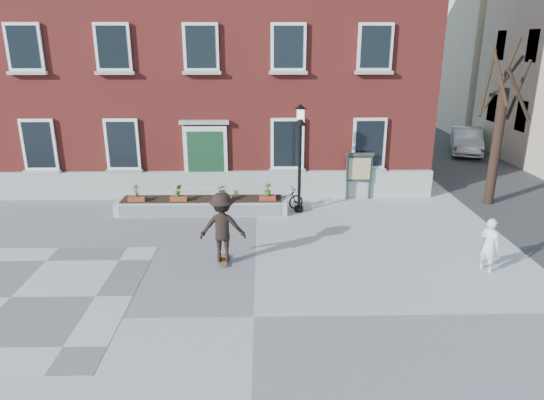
{
  "coord_description": "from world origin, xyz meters",
  "views": [
    {
      "loc": [
        0.22,
        -9.69,
        5.99
      ],
      "look_at": [
        0.5,
        4.0,
        1.5
      ],
      "focal_mm": 32.0,
      "sensor_mm": 36.0,
      "label": 1
    }
  ],
  "objects_px": {
    "bicycle": "(282,199)",
    "notice_board": "(359,168)",
    "lamp_post": "(300,144)",
    "skateboarder": "(223,227)",
    "parked_car": "(467,140)",
    "bystander": "(489,245)"
  },
  "relations": [
    {
      "from": "bicycle",
      "to": "notice_board",
      "type": "height_order",
      "value": "notice_board"
    },
    {
      "from": "lamp_post",
      "to": "skateboarder",
      "type": "xyz_separation_m",
      "value": [
        -2.46,
        -4.31,
        -1.47
      ]
    },
    {
      "from": "parked_car",
      "to": "lamp_post",
      "type": "distance_m",
      "value": 14.12
    },
    {
      "from": "parked_car",
      "to": "skateboarder",
      "type": "distance_m",
      "value": 18.81
    },
    {
      "from": "bystander",
      "to": "skateboarder",
      "type": "xyz_separation_m",
      "value": [
        -7.25,
        0.66,
        0.32
      ]
    },
    {
      "from": "bystander",
      "to": "notice_board",
      "type": "relative_size",
      "value": 0.81
    },
    {
      "from": "skateboarder",
      "to": "bicycle",
      "type": "bearing_deg",
      "value": 67.36
    },
    {
      "from": "parked_car",
      "to": "notice_board",
      "type": "relative_size",
      "value": 2.33
    },
    {
      "from": "skateboarder",
      "to": "lamp_post",
      "type": "bearing_deg",
      "value": 60.24
    },
    {
      "from": "parked_car",
      "to": "skateboarder",
      "type": "height_order",
      "value": "skateboarder"
    },
    {
      "from": "bystander",
      "to": "skateboarder",
      "type": "bearing_deg",
      "value": 53.14
    },
    {
      "from": "bicycle",
      "to": "bystander",
      "type": "relative_size",
      "value": 1.07
    },
    {
      "from": "notice_board",
      "to": "bicycle",
      "type": "bearing_deg",
      "value": -156.74
    },
    {
      "from": "notice_board",
      "to": "skateboarder",
      "type": "height_order",
      "value": "skateboarder"
    },
    {
      "from": "notice_board",
      "to": "parked_car",
      "type": "bearing_deg",
      "value": 47.03
    },
    {
      "from": "parked_car",
      "to": "notice_board",
      "type": "bearing_deg",
      "value": -114.29
    },
    {
      "from": "bicycle",
      "to": "notice_board",
      "type": "relative_size",
      "value": 0.86
    },
    {
      "from": "parked_car",
      "to": "bystander",
      "type": "relative_size",
      "value": 2.88
    },
    {
      "from": "bystander",
      "to": "notice_board",
      "type": "height_order",
      "value": "notice_board"
    },
    {
      "from": "bicycle",
      "to": "skateboarder",
      "type": "bearing_deg",
      "value": 141.27
    },
    {
      "from": "parked_car",
      "to": "lamp_post",
      "type": "relative_size",
      "value": 1.11
    },
    {
      "from": "lamp_post",
      "to": "skateboarder",
      "type": "relative_size",
      "value": 1.89
    }
  ]
}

